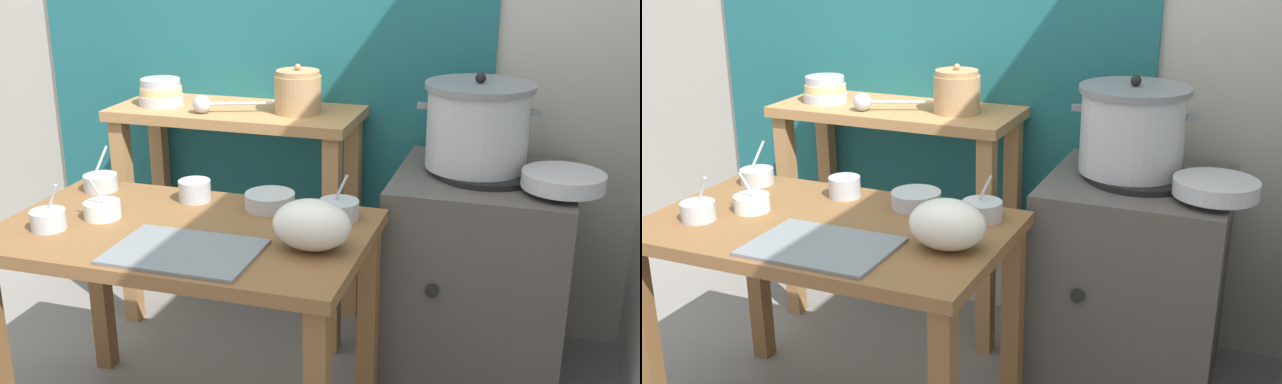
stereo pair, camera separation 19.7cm
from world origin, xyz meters
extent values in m
cube|color=brown|center=(0.00, 0.05, 0.70)|extent=(1.10, 0.66, 0.04)
cube|color=brown|center=(-0.50, 0.33, 0.34)|extent=(0.06, 0.06, 0.68)
cube|color=brown|center=(0.50, 0.33, 0.34)|extent=(0.06, 0.06, 0.68)
cube|color=#B27F4C|center=(-0.15, 0.83, 0.88)|extent=(0.96, 0.40, 0.04)
cube|color=#B27F4C|center=(-0.58, 0.68, 0.43)|extent=(0.06, 0.06, 0.86)
cube|color=#B27F4C|center=(0.28, 0.68, 0.43)|extent=(0.06, 0.06, 0.86)
cube|color=#B27F4C|center=(-0.58, 0.98, 0.43)|extent=(0.06, 0.06, 0.86)
cube|color=#B27F4C|center=(0.28, 0.98, 0.43)|extent=(0.06, 0.06, 0.86)
cube|color=#4C4742|center=(0.82, 0.70, 0.38)|extent=(0.60, 0.60, 0.76)
cylinder|color=black|center=(0.82, 0.70, 0.77)|extent=(0.36, 0.36, 0.02)
cylinder|color=black|center=(0.70, 0.40, 0.45)|extent=(0.04, 0.02, 0.04)
cylinder|color=#B7BABF|center=(0.78, 0.72, 0.92)|extent=(0.34, 0.34, 0.27)
cylinder|color=slate|center=(0.78, 0.72, 1.06)|extent=(0.37, 0.37, 0.02)
sphere|color=black|center=(0.78, 0.72, 1.09)|extent=(0.04, 0.04, 0.04)
cube|color=slate|center=(0.59, 0.72, 0.98)|extent=(0.04, 0.02, 0.02)
cube|color=slate|center=(0.97, 0.72, 0.98)|extent=(0.04, 0.02, 0.02)
cylinder|color=tan|center=(0.10, 0.83, 0.97)|extent=(0.18, 0.18, 0.14)
cylinder|color=tan|center=(0.10, 0.83, 1.05)|extent=(0.16, 0.16, 0.02)
sphere|color=tan|center=(0.10, 0.83, 1.07)|extent=(0.02, 0.02, 0.02)
cylinder|color=#B7BABF|center=(-0.46, 0.81, 0.92)|extent=(0.18, 0.18, 0.04)
cylinder|color=#E5C684|center=(-0.46, 0.81, 0.96)|extent=(0.16, 0.16, 0.03)
cylinder|color=#B7BABF|center=(-0.46, 0.81, 0.99)|extent=(0.15, 0.15, 0.03)
sphere|color=#B7BABF|center=(-0.24, 0.72, 0.94)|extent=(0.07, 0.07, 0.07)
cylinder|color=#B7BABF|center=(-0.10, 0.77, 0.94)|extent=(0.22, 0.09, 0.01)
cube|color=slate|center=(0.09, -0.12, 0.72)|extent=(0.40, 0.28, 0.01)
ellipsoid|color=silver|center=(0.41, 0.01, 0.79)|extent=(0.22, 0.17, 0.14)
cylinder|color=#B7BABF|center=(1.07, 0.57, 0.81)|extent=(0.26, 0.26, 0.05)
cylinder|color=#B7BABF|center=(0.19, 0.28, 0.75)|extent=(0.16, 0.16, 0.05)
cylinder|color=brown|center=(0.19, 0.28, 0.76)|extent=(0.13, 0.13, 0.01)
cylinder|color=#B7BABF|center=(-0.37, -0.07, 0.75)|extent=(0.10, 0.10, 0.06)
cylinder|color=#337238|center=(-0.37, -0.07, 0.77)|extent=(0.09, 0.09, 0.01)
cylinder|color=#B7BABF|center=(-0.37, -0.06, 0.79)|extent=(0.08, 0.03, 0.14)
cylinder|color=#B7BABF|center=(-0.07, 0.28, 0.75)|extent=(0.10, 0.10, 0.07)
cylinder|color=#337238|center=(-0.07, 0.28, 0.78)|extent=(0.09, 0.09, 0.01)
cylinder|color=#B7BABF|center=(-0.42, 0.28, 0.75)|extent=(0.11, 0.11, 0.05)
cylinder|color=beige|center=(-0.42, 0.28, 0.77)|extent=(0.10, 0.10, 0.01)
cylinder|color=#B7BABF|center=(-0.43, 0.29, 0.79)|extent=(0.05, 0.08, 0.14)
cylinder|color=silver|center=(-0.27, 0.05, 0.75)|extent=(0.11, 0.11, 0.05)
cylinder|color=maroon|center=(-0.27, 0.05, 0.77)|extent=(0.09, 0.09, 0.01)
cylinder|color=#B7BABF|center=(-0.26, 0.04, 0.79)|extent=(0.06, 0.05, 0.13)
cylinder|color=#B7BABF|center=(0.42, 0.26, 0.75)|extent=(0.12, 0.12, 0.06)
cylinder|color=maroon|center=(0.42, 0.26, 0.77)|extent=(0.11, 0.11, 0.01)
cylinder|color=#B7BABF|center=(0.41, 0.27, 0.79)|extent=(0.06, 0.05, 0.13)
camera|label=1|loc=(1.00, -1.84, 1.56)|focal=42.85mm
camera|label=2|loc=(1.18, -1.77, 1.56)|focal=42.85mm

